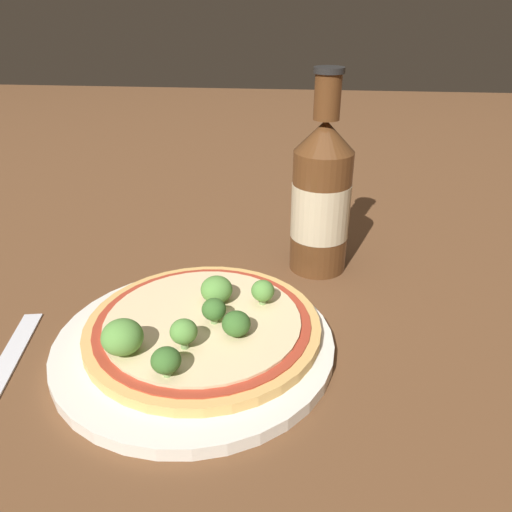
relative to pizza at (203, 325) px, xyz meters
name	(u,v)px	position (x,y,z in m)	size (l,w,h in m)	color
ground_plane	(182,348)	(-0.02, -0.01, -0.02)	(3.00, 3.00, 0.00)	brown
plate	(196,341)	(-0.01, -0.01, -0.01)	(0.26, 0.26, 0.01)	silver
pizza	(203,325)	(0.00, 0.00, 0.00)	(0.22, 0.22, 0.01)	tan
broccoli_floret_0	(236,324)	(0.03, -0.02, 0.02)	(0.03, 0.03, 0.02)	#7A9E5B
broccoli_floret_1	(166,361)	(-0.01, -0.08, 0.02)	(0.02, 0.02, 0.02)	#7A9E5B
broccoli_floret_2	(263,291)	(0.05, 0.03, 0.02)	(0.02, 0.02, 0.02)	#7A9E5B
broccoli_floret_3	(122,337)	(-0.06, -0.05, 0.02)	(0.03, 0.03, 0.03)	#7A9E5B
broccoli_floret_4	(214,310)	(0.01, 0.00, 0.02)	(0.02, 0.02, 0.02)	#7A9E5B
broccoli_floret_5	(184,332)	(-0.01, -0.04, 0.02)	(0.02, 0.02, 0.03)	#7A9E5B
broccoli_floret_6	(217,290)	(0.01, 0.03, 0.02)	(0.03, 0.03, 0.03)	#7A9E5B
beer_bottle	(321,198)	(0.11, 0.16, 0.07)	(0.07, 0.07, 0.23)	#563319
fork	(0,375)	(-0.17, -0.07, -0.02)	(0.05, 0.19, 0.00)	silver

